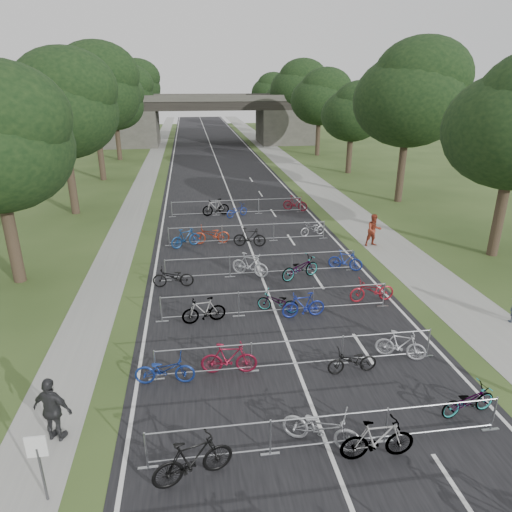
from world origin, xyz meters
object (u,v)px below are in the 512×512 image
Objects in this scene: park_sign at (39,457)px; pedestrian_b at (374,230)px; overpass_bridge at (209,120)px; pedestrian_c at (53,410)px.

park_sign is 0.97× the size of pedestrian_b.
pedestrian_b reaches higher than park_sign.
park_sign is (-6.80, -62.00, -2.27)m from overpass_bridge.
park_sign is 0.97× the size of pedestrian_c.
overpass_bridge is at bearing -76.12° from pedestrian_c.
park_sign is at bearing 118.08° from pedestrian_c.
overpass_bridge reaches higher than pedestrian_b.
pedestrian_c is (-14.11, -13.34, -0.00)m from pedestrian_b.
pedestrian_c is at bearing -96.71° from overpass_bridge.
pedestrian_b is at bearing 47.88° from park_sign.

